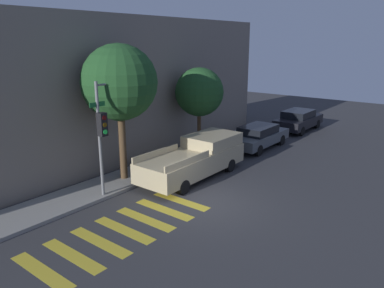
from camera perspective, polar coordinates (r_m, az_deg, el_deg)
name	(u,v)px	position (r m, az deg, el deg)	size (l,w,h in m)	color
ground_plane	(202,204)	(14.68, 1.54, -9.07)	(60.00, 60.00, 0.00)	#333335
sidewalk	(128,178)	(17.32, -9.77, -5.13)	(26.00, 2.05, 0.14)	gray
building_row	(64,91)	(19.93, -18.91, 7.60)	(26.00, 6.00, 7.30)	slate
crosswalk	(124,230)	(13.01, -10.34, -12.74)	(6.39, 2.60, 0.00)	gold
traffic_light_pole	(110,117)	(14.89, -12.40, 3.97)	(2.49, 0.56, 4.65)	slate
pickup_truck	(196,157)	(17.30, 0.65, -2.07)	(5.70, 2.08, 1.74)	tan
sedan_near_corner	(259,136)	(22.19, 10.11, 1.20)	(4.54, 1.77, 1.35)	#4C5156
sedan_middle	(298,120)	(27.29, 15.92, 3.58)	(4.53, 1.89, 1.42)	black
tree_near_corner	(119,83)	(16.21, -11.01, 9.11)	(3.23, 3.23, 6.02)	#4C3823
tree_midblock	(199,92)	(20.38, 1.13, 7.90)	(2.63, 2.63, 4.74)	#4C3823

